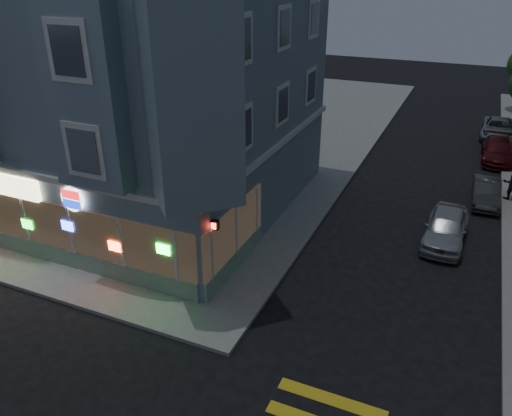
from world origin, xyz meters
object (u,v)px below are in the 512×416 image
Objects in this scene: traffic_signal at (208,206)px; pedestrian_a at (512,182)px; parked_car_d at (498,128)px; parked_car_c at (498,151)px; parked_car_b at (486,192)px; parked_car_a at (446,228)px.

pedestrian_a is at bearing 37.67° from traffic_signal.
parked_car_d is (-0.60, 11.46, -0.41)m from pedestrian_a.
parked_car_c is 0.96× the size of parked_car_d.
traffic_signal reaches higher than parked_car_b.
parked_car_b is 0.81× the size of parked_car_c.
parked_car_d is (2.10, 17.41, -0.07)m from parked_car_a.
traffic_signal is (-9.84, -19.82, 3.03)m from parked_car_c.
traffic_signal is at bearing -118.06° from parked_car_c.
pedestrian_a is 0.43× the size of parked_car_a.
parked_car_a is at bearing -101.42° from parked_car_c.
parked_car_c is at bearing 82.28° from parked_car_a.
parked_car_b is at bearing 13.83° from pedestrian_a.
parked_car_c is at bearing -104.21° from pedestrian_a.
parked_car_c reaches higher than parked_car_d.
parked_car_c reaches higher than parked_car_b.
parked_car_a is 0.83× the size of traffic_signal.
parked_car_c is 0.88× the size of traffic_signal.
parked_car_d reaches higher than parked_car_b.
pedestrian_a is 17.32m from traffic_signal.
parked_car_b is 0.71× the size of traffic_signal.
traffic_signal reaches higher than pedestrian_a.
parked_car_c is (-0.60, 6.26, -0.40)m from pedestrian_a.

